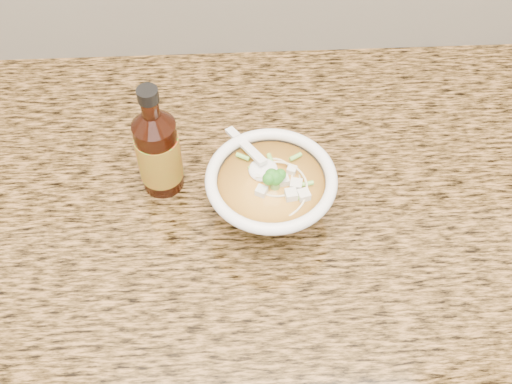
{
  "coord_description": "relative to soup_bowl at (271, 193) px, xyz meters",
  "views": [
    {
      "loc": [
        -0.04,
        1.13,
        1.63
      ],
      "look_at": [
        -0.02,
        1.65,
        0.95
      ],
      "focal_mm": 45.0,
      "sensor_mm": 36.0,
      "label": 1
    }
  ],
  "objects": [
    {
      "name": "counter_slab",
      "position": [
        -0.0,
        0.03,
        -0.06
      ],
      "size": [
        4.0,
        0.68,
        0.04
      ],
      "primitive_type": "cube",
      "color": "olive",
      "rests_on": "cabinet"
    },
    {
      "name": "cabinet",
      "position": [
        -0.0,
        0.03,
        -0.51
      ],
      "size": [
        4.0,
        0.65,
        0.86
      ],
      "primitive_type": "cube",
      "color": "black",
      "rests_on": "ground"
    },
    {
      "name": "hot_sauce_bottle",
      "position": [
        -0.15,
        0.06,
        0.03
      ],
      "size": [
        0.08,
        0.08,
        0.18
      ],
      "rotation": [
        0.0,
        0.0,
        0.32
      ],
      "color": "#371207",
      "rests_on": "counter_slab"
    },
    {
      "name": "soup_bowl",
      "position": [
        0.0,
        0.0,
        0.0
      ],
      "size": [
        0.17,
        0.19,
        0.1
      ],
      "rotation": [
        0.0,
        0.0,
        -0.4
      ],
      "color": "white",
      "rests_on": "counter_slab"
    }
  ]
}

